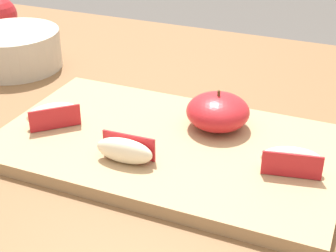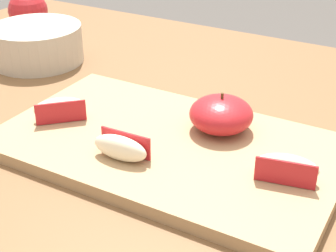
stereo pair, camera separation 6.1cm
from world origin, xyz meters
name	(u,v)px [view 1 (the left image)]	position (x,y,z in m)	size (l,w,h in m)	color
dining_table	(156,189)	(0.00, 0.00, 0.62)	(1.20, 0.84, 0.73)	brown
cutting_board	(168,146)	(0.04, -0.06, 0.74)	(0.42, 0.24, 0.02)	#A37F56
apple_half_skin_up	(218,112)	(0.09, 0.00, 0.77)	(0.08, 0.08, 0.05)	#B21E23
apple_wedge_middle	(292,160)	(0.19, -0.07, 0.76)	(0.07, 0.04, 0.03)	beige
apple_wedge_back	(54,114)	(-0.11, -0.08, 0.76)	(0.06, 0.06, 0.03)	beige
apple_wedge_right	(125,150)	(0.02, -0.12, 0.76)	(0.07, 0.03, 0.03)	beige
ceramic_fruit_bowl	(14,48)	(-0.30, 0.10, 0.76)	(0.16, 0.16, 0.06)	#BCB29E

